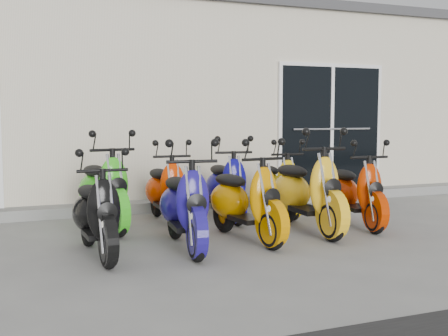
{
  "coord_description": "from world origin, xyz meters",
  "views": [
    {
      "loc": [
        -2.68,
        -6.12,
        1.43
      ],
      "look_at": [
        0.0,
        0.6,
        0.75
      ],
      "focal_mm": 45.0,
      "sensor_mm": 36.0,
      "label": 1
    }
  ],
  "objects_px": {
    "scooter_front_orange_b": "(306,180)",
    "scooter_back_blue": "(226,177)",
    "scooter_front_blue": "(184,193)",
    "scooter_back_green": "(103,179)",
    "scooter_back_yellow": "(277,176)",
    "scooter_front_black": "(96,202)",
    "scooter_front_red": "(355,182)",
    "scooter_back_red": "(165,181)",
    "scooter_front_orange_a": "(245,189)"
  },
  "relations": [
    {
      "from": "scooter_back_green",
      "to": "scooter_back_blue",
      "type": "height_order",
      "value": "scooter_back_green"
    },
    {
      "from": "scooter_back_yellow",
      "to": "scooter_front_black",
      "type": "bearing_deg",
      "value": -148.5
    },
    {
      "from": "scooter_back_blue",
      "to": "scooter_front_black",
      "type": "bearing_deg",
      "value": -137.83
    },
    {
      "from": "scooter_front_red",
      "to": "scooter_back_green",
      "type": "distance_m",
      "value": 3.21
    },
    {
      "from": "scooter_front_blue",
      "to": "scooter_back_green",
      "type": "bearing_deg",
      "value": 118.52
    },
    {
      "from": "scooter_back_blue",
      "to": "scooter_front_blue",
      "type": "bearing_deg",
      "value": -119.88
    },
    {
      "from": "scooter_front_orange_a",
      "to": "scooter_back_blue",
      "type": "relative_size",
      "value": 1.02
    },
    {
      "from": "scooter_front_orange_b",
      "to": "scooter_front_orange_a",
      "type": "bearing_deg",
      "value": -169.06
    },
    {
      "from": "scooter_front_orange_a",
      "to": "scooter_back_blue",
      "type": "distance_m",
      "value": 1.37
    },
    {
      "from": "scooter_front_orange_a",
      "to": "scooter_back_green",
      "type": "xyz_separation_m",
      "value": [
        -1.39,
        1.27,
        0.04
      ]
    },
    {
      "from": "scooter_front_black",
      "to": "scooter_front_orange_b",
      "type": "xyz_separation_m",
      "value": [
        2.59,
        0.28,
        0.08
      ]
    },
    {
      "from": "scooter_front_orange_b",
      "to": "scooter_back_blue",
      "type": "distance_m",
      "value": 1.32
    },
    {
      "from": "scooter_front_orange_a",
      "to": "scooter_back_red",
      "type": "distance_m",
      "value": 1.47
    },
    {
      "from": "scooter_back_green",
      "to": "scooter_back_red",
      "type": "relative_size",
      "value": 1.12
    },
    {
      "from": "scooter_front_blue",
      "to": "scooter_back_yellow",
      "type": "height_order",
      "value": "scooter_front_blue"
    },
    {
      "from": "scooter_front_blue",
      "to": "scooter_front_orange_a",
      "type": "distance_m",
      "value": 0.79
    },
    {
      "from": "scooter_back_yellow",
      "to": "scooter_front_blue",
      "type": "bearing_deg",
      "value": -137.61
    },
    {
      "from": "scooter_front_blue",
      "to": "scooter_back_blue",
      "type": "distance_m",
      "value": 1.84
    },
    {
      "from": "scooter_back_blue",
      "to": "scooter_back_yellow",
      "type": "xyz_separation_m",
      "value": [
        0.81,
        0.04,
        -0.03
      ]
    },
    {
      "from": "scooter_front_orange_a",
      "to": "scooter_front_red",
      "type": "relative_size",
      "value": 1.04
    },
    {
      "from": "scooter_front_orange_a",
      "to": "scooter_front_red",
      "type": "distance_m",
      "value": 1.68
    },
    {
      "from": "scooter_back_blue",
      "to": "scooter_back_yellow",
      "type": "height_order",
      "value": "scooter_back_blue"
    },
    {
      "from": "scooter_front_orange_b",
      "to": "scooter_front_red",
      "type": "relative_size",
      "value": 1.14
    },
    {
      "from": "scooter_back_red",
      "to": "scooter_back_blue",
      "type": "xyz_separation_m",
      "value": [
        0.86,
        -0.03,
        0.02
      ]
    },
    {
      "from": "scooter_front_black",
      "to": "scooter_back_yellow",
      "type": "bearing_deg",
      "value": 25.67
    },
    {
      "from": "scooter_front_blue",
      "to": "scooter_back_green",
      "type": "height_order",
      "value": "scooter_back_green"
    },
    {
      "from": "scooter_back_yellow",
      "to": "scooter_back_blue",
      "type": "bearing_deg",
      "value": -173.56
    },
    {
      "from": "scooter_front_orange_b",
      "to": "scooter_front_red",
      "type": "xyz_separation_m",
      "value": [
        0.77,
        0.09,
        -0.08
      ]
    },
    {
      "from": "scooter_back_green",
      "to": "scooter_back_red",
      "type": "xyz_separation_m",
      "value": [
        0.83,
        0.09,
        -0.07
      ]
    },
    {
      "from": "scooter_front_red",
      "to": "scooter_front_orange_a",
      "type": "bearing_deg",
      "value": -164.01
    },
    {
      "from": "scooter_front_blue",
      "to": "scooter_back_blue",
      "type": "bearing_deg",
      "value": 59.18
    },
    {
      "from": "scooter_front_red",
      "to": "scooter_back_green",
      "type": "height_order",
      "value": "scooter_back_green"
    },
    {
      "from": "scooter_front_black",
      "to": "scooter_front_orange_b",
      "type": "relative_size",
      "value": 0.87
    },
    {
      "from": "scooter_back_red",
      "to": "scooter_back_blue",
      "type": "height_order",
      "value": "scooter_back_blue"
    },
    {
      "from": "scooter_front_blue",
      "to": "scooter_back_red",
      "type": "distance_m",
      "value": 1.53
    },
    {
      "from": "scooter_front_black",
      "to": "scooter_back_red",
      "type": "relative_size",
      "value": 1.0
    },
    {
      "from": "scooter_back_red",
      "to": "scooter_back_yellow",
      "type": "xyz_separation_m",
      "value": [
        1.67,
        0.02,
        -0.01
      ]
    },
    {
      "from": "scooter_back_red",
      "to": "scooter_back_yellow",
      "type": "bearing_deg",
      "value": 1.54
    },
    {
      "from": "scooter_front_black",
      "to": "scooter_back_green",
      "type": "xyz_separation_m",
      "value": [
        0.31,
        1.39,
        0.07
      ]
    },
    {
      "from": "scooter_front_blue",
      "to": "scooter_back_green",
      "type": "relative_size",
      "value": 0.95
    },
    {
      "from": "scooter_front_black",
      "to": "scooter_front_orange_a",
      "type": "distance_m",
      "value": 1.7
    },
    {
      "from": "scooter_front_black",
      "to": "scooter_back_green",
      "type": "bearing_deg",
      "value": 75.05
    },
    {
      "from": "scooter_front_orange_a",
      "to": "scooter_back_yellow",
      "type": "height_order",
      "value": "scooter_front_orange_a"
    },
    {
      "from": "scooter_front_red",
      "to": "scooter_back_blue",
      "type": "height_order",
      "value": "scooter_back_blue"
    },
    {
      "from": "scooter_front_blue",
      "to": "scooter_front_black",
      "type": "bearing_deg",
      "value": -176.56
    },
    {
      "from": "scooter_front_orange_a",
      "to": "scooter_front_orange_b",
      "type": "relative_size",
      "value": 0.92
    },
    {
      "from": "scooter_front_blue",
      "to": "scooter_front_orange_a",
      "type": "xyz_separation_m",
      "value": [
        0.77,
        0.15,
        -0.01
      ]
    },
    {
      "from": "scooter_back_yellow",
      "to": "scooter_front_red",
      "type": "bearing_deg",
      "value": -60.9
    },
    {
      "from": "scooter_front_black",
      "to": "scooter_front_blue",
      "type": "bearing_deg",
      "value": -4.14
    },
    {
      "from": "scooter_front_orange_b",
      "to": "scooter_back_green",
      "type": "bearing_deg",
      "value": 154.84
    }
  ]
}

